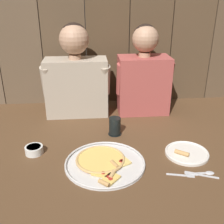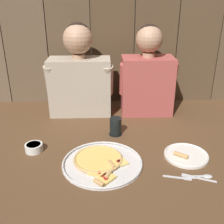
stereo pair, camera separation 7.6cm
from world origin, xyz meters
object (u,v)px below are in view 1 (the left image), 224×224
(dipping_bowl, at_px, (34,149))
(diner_right, at_px, (144,74))
(pizza_tray, at_px, (104,162))
(dinner_plate, at_px, (187,153))
(drinking_glass, at_px, (115,126))
(diner_left, at_px, (76,74))

(dipping_bowl, distance_m, diner_right, 0.88)
(pizza_tray, xyz_separation_m, dinner_plate, (0.44, 0.05, -0.00))
(dipping_bowl, xyz_separation_m, diner_right, (0.68, 0.50, 0.25))
(drinking_glass, bearing_deg, dipping_bowl, -159.21)
(dipping_bowl, bearing_deg, pizza_tray, -20.09)
(dinner_plate, bearing_deg, dipping_bowl, 173.95)
(dipping_bowl, bearing_deg, diner_right, 36.49)
(pizza_tray, relative_size, diner_left, 0.65)
(diner_right, bearing_deg, dipping_bowl, -143.51)
(dinner_plate, relative_size, drinking_glass, 2.14)
(dipping_bowl, bearing_deg, diner_left, 66.53)
(dinner_plate, bearing_deg, diner_right, 102.23)
(drinking_glass, relative_size, dipping_bowl, 1.13)
(pizza_tray, distance_m, diner_right, 0.75)
(pizza_tray, height_order, diner_left, diner_left)
(dipping_bowl, xyz_separation_m, diner_left, (0.22, 0.50, 0.26))
(pizza_tray, xyz_separation_m, diner_right, (0.31, 0.63, 0.27))
(drinking_glass, xyz_separation_m, diner_left, (-0.23, 0.33, 0.23))
(dipping_bowl, distance_m, diner_left, 0.61)
(dipping_bowl, height_order, diner_right, diner_right)
(dinner_plate, relative_size, diner_right, 0.38)
(dipping_bowl, relative_size, diner_left, 0.15)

